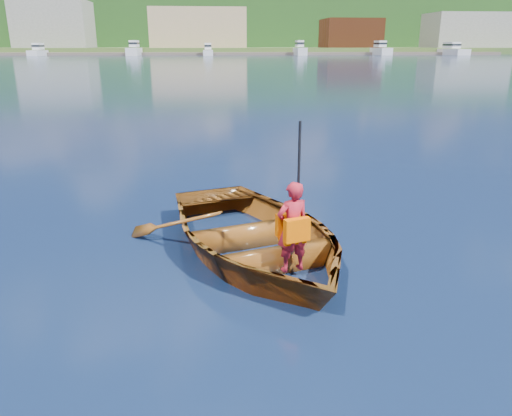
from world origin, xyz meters
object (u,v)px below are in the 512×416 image
child_paddler (293,227)px  dock (239,54)px  marina_yachts (238,50)px  rowboat (254,234)px

child_paddler → dock: bearing=87.0°
marina_yachts → rowboat: bearing=-93.1°
rowboat → child_paddler: bearing=-62.2°
dock → marina_yachts: size_ratio=1.10×
dock → marina_yachts: bearing=-95.6°
child_paddler → dock: child_paddler is taller
dock → marina_yachts: (-0.46, -4.69, 0.98)m
rowboat → dock: (8.17, 147.47, 0.10)m
child_paddler → marina_yachts: marina_yachts is taller
rowboat → marina_yachts: (7.70, 142.78, 1.08)m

